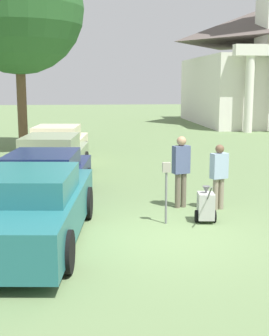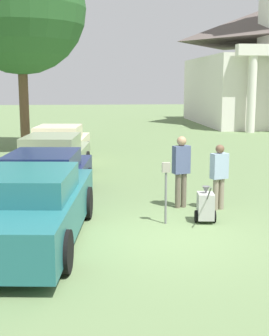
# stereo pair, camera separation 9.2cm
# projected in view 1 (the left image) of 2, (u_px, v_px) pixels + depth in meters

# --- Properties ---
(ground_plane) EXTENTS (120.00, 120.00, 0.00)m
(ground_plane) POSITION_uv_depth(u_px,v_px,m) (168.00, 238.00, 9.64)
(ground_plane) COLOR #607A4C
(parked_car_teal) EXTENTS (2.49, 5.39, 1.47)m
(parked_car_teal) POSITION_uv_depth(u_px,v_px,m) (32.00, 208.00, 9.27)
(parked_car_teal) COLOR #23666B
(parked_car_teal) RESTS_ON ground_plane
(parked_car_navy) EXTENTS (2.51, 5.35, 1.38)m
(parked_car_navy) POSITION_uv_depth(u_px,v_px,m) (44.00, 180.00, 12.24)
(parked_car_navy) COLOR #19234C
(parked_car_navy) RESTS_ON ground_plane
(parked_car_sage) EXTENTS (2.42, 5.31, 1.49)m
(parked_car_sage) POSITION_uv_depth(u_px,v_px,m) (52.00, 159.00, 15.12)
(parked_car_sage) COLOR gray
(parked_car_sage) RESTS_ON ground_plane
(parked_car_cream) EXTENTS (2.44, 5.06, 1.48)m
(parked_car_cream) POSITION_uv_depth(u_px,v_px,m) (58.00, 145.00, 18.62)
(parked_car_cream) COLOR beige
(parked_car_cream) RESTS_ON ground_plane
(parking_meter) EXTENTS (0.18, 0.09, 1.41)m
(parking_meter) POSITION_uv_depth(u_px,v_px,m) (166.00, 181.00, 10.43)
(parking_meter) COLOR slate
(parking_meter) RESTS_ON ground_plane
(person_worker) EXTENTS (0.47, 0.33, 1.83)m
(person_worker) POSITION_uv_depth(u_px,v_px,m) (181.00, 167.00, 11.81)
(person_worker) COLOR #665B4C
(person_worker) RESTS_ON ground_plane
(person_supervisor) EXTENTS (0.47, 0.34, 1.65)m
(person_supervisor) POSITION_uv_depth(u_px,v_px,m) (219.00, 173.00, 11.63)
(person_supervisor) COLOR gray
(person_supervisor) RESTS_ON ground_plane
(equipment_cart) EXTENTS (0.50, 1.00, 1.00)m
(equipment_cart) POSITION_uv_depth(u_px,v_px,m) (206.00, 206.00, 10.64)
(equipment_cart) COLOR #B2B2AD
(equipment_cart) RESTS_ON ground_plane
(church) EXTENTS (8.77, 13.32, 22.55)m
(church) POSITION_uv_depth(u_px,v_px,m) (256.00, 55.00, 35.42)
(church) COLOR silver
(church) RESTS_ON ground_plane
(shade_tree) EXTENTS (5.95, 5.95, 9.45)m
(shade_tree) POSITION_uv_depth(u_px,v_px,m) (18.00, 8.00, 21.03)
(shade_tree) COLOR brown
(shade_tree) RESTS_ON ground_plane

